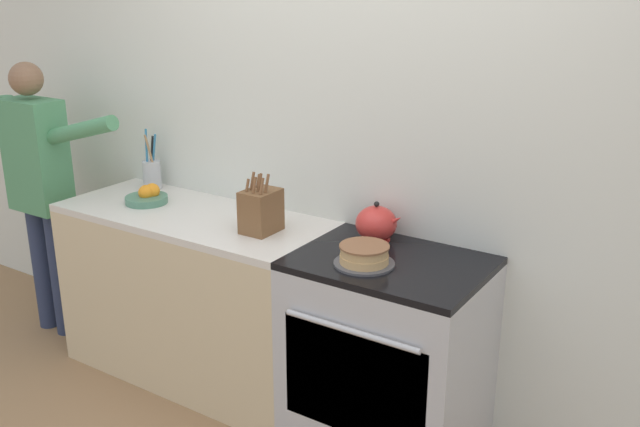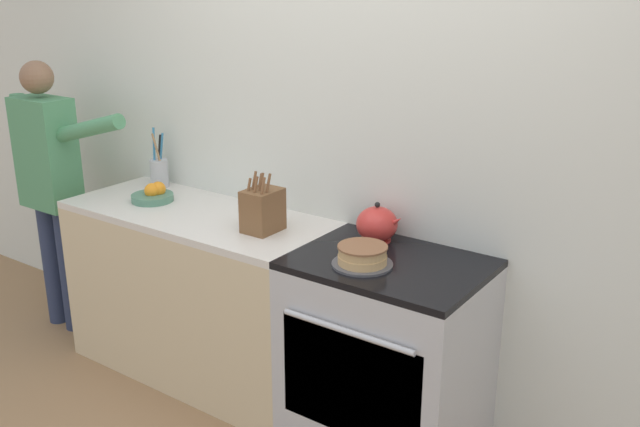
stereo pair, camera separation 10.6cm
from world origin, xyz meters
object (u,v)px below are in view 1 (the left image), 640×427
knife_block (261,211)px  stove_range (387,355)px  tea_kettle (377,224)px  person_baker (40,178)px  layer_cake (364,256)px  utensil_crock (152,173)px  fruit_bowl (147,196)px

knife_block → stove_range: bearing=1.4°
tea_kettle → knife_block: 0.53m
stove_range → tea_kettle: 0.57m
tea_kettle → knife_block: knife_block is taller
stove_range → tea_kettle: bearing=132.9°
tea_kettle → person_baker: 1.99m
tea_kettle → stove_range: bearing=-47.1°
layer_cake → utensil_crock: (-1.51, 0.30, 0.05)m
stove_range → utensil_crock: 1.67m
stove_range → person_baker: (-2.13, -0.10, 0.49)m
tea_kettle → utensil_crock: utensil_crock is taller
stove_range → utensil_crock: utensil_crock is taller
layer_cake → person_baker: bearing=-179.9°
utensil_crock → person_baker: size_ratio=0.21×
layer_cake → utensil_crock: 1.54m
person_baker → tea_kettle: bearing=14.7°
knife_block → fruit_bowl: size_ratio=1.29×
fruit_bowl → tea_kettle: bearing=7.7°
tea_kettle → layer_cake: bearing=-70.8°
layer_cake → fruit_bowl: bearing=175.5°
person_baker → knife_block: bearing=10.1°
stove_range → fruit_bowl: size_ratio=4.10×
layer_cake → utensil_crock: bearing=168.6°
layer_cake → fruit_bowl: 1.35m
layer_cake → knife_block: knife_block is taller
layer_cake → tea_kettle: size_ratio=1.11×
layer_cake → tea_kettle: 0.29m
layer_cake → knife_block: (-0.59, 0.08, 0.06)m
knife_block → layer_cake: bearing=-8.1°
stove_range → person_baker: person_baker is taller
utensil_crock → fruit_bowl: (0.17, -0.20, -0.05)m
knife_block → fruit_bowl: (-0.75, 0.02, -0.07)m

